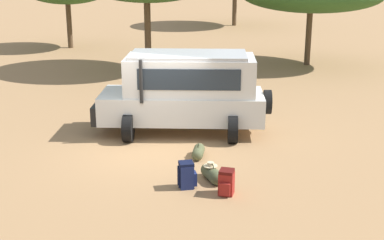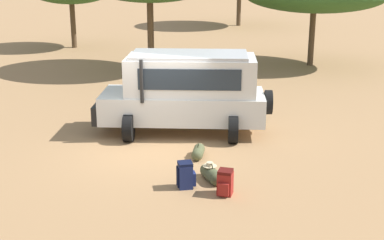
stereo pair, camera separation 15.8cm
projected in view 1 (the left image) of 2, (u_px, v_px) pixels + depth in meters
The scene contains 6 objects.
ground_plane at pixel (152, 148), 15.05m from camera, with size 320.00×320.00×0.00m, color #9E754C.
safari_vehicle at pixel (185, 91), 16.12m from camera, with size 5.41×3.75×2.44m.
backpack_beside_front_wheel at pixel (226, 182), 12.05m from camera, with size 0.37×0.46×0.59m.
backpack_cluster_center at pixel (187, 175), 12.41m from camera, with size 0.49×0.46×0.63m.
duffel_bag_low_black_case at pixel (212, 174), 12.84m from camera, with size 0.74×0.73×0.44m.
duffel_bag_soft_canvas at pixel (198, 152), 14.35m from camera, with size 0.44×0.80×0.40m.
Camera 1 is at (6.63, -12.57, 5.16)m, focal length 50.00 mm.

